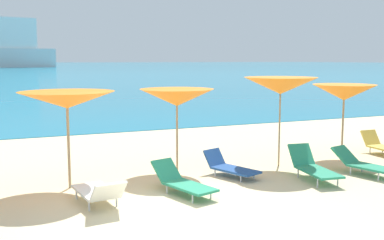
{
  "coord_description": "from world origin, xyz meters",
  "views": [
    {
      "loc": [
        -2.93,
        -7.86,
        2.8
      ],
      "look_at": [
        1.91,
        3.35,
        1.2
      ],
      "focal_mm": 43.35,
      "sensor_mm": 36.0,
      "label": 1
    }
  ],
  "objects_px": {
    "umbrella_3": "(67,100)",
    "lounge_chair_8": "(230,167)",
    "lounge_chair_10": "(383,146)",
    "umbrella_6": "(344,93)",
    "lounge_chair_4": "(362,163)",
    "lounge_chair_3": "(313,166)",
    "lounge_chair_9": "(99,191)",
    "umbrella_4": "(177,98)",
    "umbrella_5": "(280,86)",
    "lounge_chair_2": "(182,181)"
  },
  "relations": [
    {
      "from": "umbrella_3",
      "to": "lounge_chair_4",
      "type": "relative_size",
      "value": 1.39
    },
    {
      "from": "lounge_chair_10",
      "to": "lounge_chair_8",
      "type": "bearing_deg",
      "value": -172.75
    },
    {
      "from": "lounge_chair_2",
      "to": "lounge_chair_8",
      "type": "height_order",
      "value": "lounge_chair_2"
    },
    {
      "from": "lounge_chair_4",
      "to": "lounge_chair_9",
      "type": "bearing_deg",
      "value": 164.91
    },
    {
      "from": "umbrella_3",
      "to": "umbrella_4",
      "type": "relative_size",
      "value": 1.09
    },
    {
      "from": "lounge_chair_3",
      "to": "lounge_chair_9",
      "type": "relative_size",
      "value": 1.05
    },
    {
      "from": "umbrella_6",
      "to": "umbrella_3",
      "type": "bearing_deg",
      "value": -178.08
    },
    {
      "from": "umbrella_6",
      "to": "lounge_chair_9",
      "type": "relative_size",
      "value": 1.27
    },
    {
      "from": "umbrella_4",
      "to": "lounge_chair_4",
      "type": "height_order",
      "value": "umbrella_4"
    },
    {
      "from": "umbrella_4",
      "to": "umbrella_6",
      "type": "bearing_deg",
      "value": -3.76
    },
    {
      "from": "umbrella_3",
      "to": "lounge_chair_2",
      "type": "height_order",
      "value": "umbrella_3"
    },
    {
      "from": "lounge_chair_4",
      "to": "lounge_chair_8",
      "type": "xyz_separation_m",
      "value": [
        -3.09,
        1.1,
        -0.04
      ]
    },
    {
      "from": "lounge_chair_4",
      "to": "lounge_chair_9",
      "type": "xyz_separation_m",
      "value": [
        -6.46,
        0.12,
        0.0
      ]
    },
    {
      "from": "umbrella_3",
      "to": "lounge_chair_3",
      "type": "xyz_separation_m",
      "value": [
        5.36,
        -1.51,
        -1.63
      ]
    },
    {
      "from": "lounge_chair_3",
      "to": "lounge_chair_8",
      "type": "height_order",
      "value": "lounge_chair_3"
    },
    {
      "from": "lounge_chair_10",
      "to": "umbrella_3",
      "type": "bearing_deg",
      "value": -177.93
    },
    {
      "from": "lounge_chair_10",
      "to": "umbrella_4",
      "type": "bearing_deg",
      "value": 176.73
    },
    {
      "from": "umbrella_6",
      "to": "lounge_chair_8",
      "type": "xyz_separation_m",
      "value": [
        -4.07,
        -0.75,
        -1.62
      ]
    },
    {
      "from": "umbrella_4",
      "to": "lounge_chair_9",
      "type": "height_order",
      "value": "umbrella_4"
    },
    {
      "from": "umbrella_3",
      "to": "lounge_chair_9",
      "type": "distance_m",
      "value": 2.24
    },
    {
      "from": "umbrella_6",
      "to": "lounge_chair_4",
      "type": "distance_m",
      "value": 2.63
    },
    {
      "from": "umbrella_4",
      "to": "lounge_chair_4",
      "type": "bearing_deg",
      "value": -28.45
    },
    {
      "from": "lounge_chair_2",
      "to": "umbrella_4",
      "type": "bearing_deg",
      "value": 55.21
    },
    {
      "from": "umbrella_4",
      "to": "lounge_chair_3",
      "type": "relative_size",
      "value": 1.19
    },
    {
      "from": "umbrella_3",
      "to": "umbrella_5",
      "type": "distance_m",
      "value": 5.42
    },
    {
      "from": "umbrella_3",
      "to": "lounge_chair_8",
      "type": "xyz_separation_m",
      "value": [
        3.7,
        -0.49,
        -1.7
      ]
    },
    {
      "from": "umbrella_3",
      "to": "lounge_chair_3",
      "type": "relative_size",
      "value": 1.3
    },
    {
      "from": "lounge_chair_8",
      "to": "umbrella_4",
      "type": "bearing_deg",
      "value": 111.11
    },
    {
      "from": "umbrella_4",
      "to": "lounge_chair_8",
      "type": "height_order",
      "value": "umbrella_4"
    },
    {
      "from": "umbrella_6",
      "to": "lounge_chair_2",
      "type": "height_order",
      "value": "umbrella_6"
    },
    {
      "from": "lounge_chair_2",
      "to": "umbrella_6",
      "type": "bearing_deg",
      "value": 0.12
    },
    {
      "from": "umbrella_5",
      "to": "lounge_chair_10",
      "type": "height_order",
      "value": "umbrella_5"
    },
    {
      "from": "umbrella_5",
      "to": "umbrella_6",
      "type": "relative_size",
      "value": 1.12
    },
    {
      "from": "umbrella_5",
      "to": "lounge_chair_2",
      "type": "height_order",
      "value": "umbrella_5"
    },
    {
      "from": "umbrella_5",
      "to": "lounge_chair_4",
      "type": "xyz_separation_m",
      "value": [
        1.38,
        -1.57,
        -1.85
      ]
    },
    {
      "from": "umbrella_4",
      "to": "umbrella_5",
      "type": "relative_size",
      "value": 0.88
    },
    {
      "from": "lounge_chair_4",
      "to": "lounge_chair_9",
      "type": "distance_m",
      "value": 6.47
    },
    {
      "from": "umbrella_4",
      "to": "lounge_chair_3",
      "type": "distance_m",
      "value": 3.68
    },
    {
      "from": "umbrella_3",
      "to": "lounge_chair_8",
      "type": "bearing_deg",
      "value": -7.48
    },
    {
      "from": "umbrella_6",
      "to": "lounge_chair_10",
      "type": "xyz_separation_m",
      "value": [
        1.3,
        -0.26,
        -1.59
      ]
    },
    {
      "from": "lounge_chair_2",
      "to": "lounge_chair_9",
      "type": "distance_m",
      "value": 1.77
    },
    {
      "from": "lounge_chair_3",
      "to": "lounge_chair_4",
      "type": "distance_m",
      "value": 1.43
    },
    {
      "from": "lounge_chair_2",
      "to": "lounge_chair_8",
      "type": "bearing_deg",
      "value": 13.37
    },
    {
      "from": "lounge_chair_8",
      "to": "umbrella_5",
      "type": "bearing_deg",
      "value": -4.76
    },
    {
      "from": "umbrella_3",
      "to": "umbrella_5",
      "type": "relative_size",
      "value": 0.96
    },
    {
      "from": "umbrella_4",
      "to": "lounge_chair_10",
      "type": "xyz_separation_m",
      "value": [
        6.31,
        -0.59,
        -1.58
      ]
    },
    {
      "from": "lounge_chair_3",
      "to": "lounge_chair_9",
      "type": "xyz_separation_m",
      "value": [
        -5.04,
        0.04,
        -0.03
      ]
    },
    {
      "from": "umbrella_3",
      "to": "lounge_chair_8",
      "type": "distance_m",
      "value": 4.1
    },
    {
      "from": "lounge_chair_3",
      "to": "lounge_chair_10",
      "type": "relative_size",
      "value": 1.18
    },
    {
      "from": "lounge_chair_4",
      "to": "lounge_chair_10",
      "type": "xyz_separation_m",
      "value": [
        2.28,
        1.59,
        -0.0
      ]
    }
  ]
}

